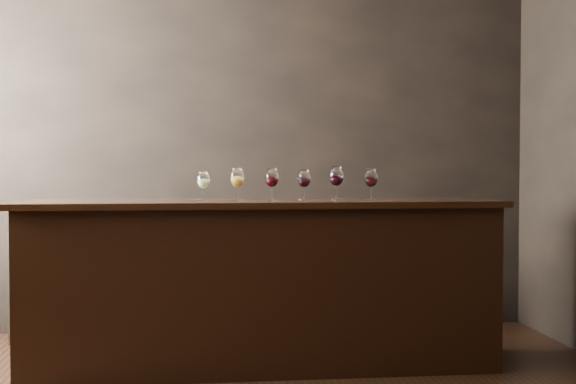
{
  "coord_description": "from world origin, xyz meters",
  "views": [
    {
      "loc": [
        -0.07,
        -3.96,
        1.28
      ],
      "look_at": [
        0.48,
        1.01,
        1.11
      ],
      "focal_mm": 50.0,
      "sensor_mm": 36.0,
      "label": 1
    }
  ],
  "objects": [
    {
      "name": "glass_red_c",
      "position": [
        0.79,
        1.03,
        1.2
      ],
      "size": [
        0.09,
        0.09,
        0.21
      ],
      "color": "white",
      "rests_on": "bar_top"
    },
    {
      "name": "bar_counter",
      "position": [
        0.31,
        1.01,
        0.51
      ],
      "size": [
        2.91,
        0.66,
        1.02
      ],
      "primitive_type": "cube",
      "rotation": [
        0.0,
        0.0,
        0.01
      ],
      "color": "black",
      "rests_on": "ground"
    },
    {
      "name": "glass_white",
      "position": [
        -0.05,
        1.02,
        1.18
      ],
      "size": [
        0.08,
        0.08,
        0.18
      ],
      "color": "white",
      "rests_on": "bar_top"
    },
    {
      "name": "glass_amber",
      "position": [
        0.16,
        1.02,
        1.19
      ],
      "size": [
        0.09,
        0.09,
        0.2
      ],
      "color": "white",
      "rests_on": "bar_top"
    },
    {
      "name": "room_shell",
      "position": [
        -0.23,
        0.11,
        1.81
      ],
      "size": [
        5.02,
        4.52,
        2.81
      ],
      "color": "black",
      "rests_on": "ground"
    },
    {
      "name": "glass_red_b",
      "position": [
        0.58,
        0.99,
        1.19
      ],
      "size": [
        0.08,
        0.08,
        0.19
      ],
      "color": "white",
      "rests_on": "bar_top"
    },
    {
      "name": "back_bar_shelf",
      "position": [
        -0.31,
        2.03,
        0.4
      ],
      "size": [
        2.22,
        0.4,
        0.8
      ],
      "primitive_type": "cube",
      "color": "black",
      "rests_on": "ground"
    },
    {
      "name": "glass_red_d",
      "position": [
        1.01,
        1.02,
        1.19
      ],
      "size": [
        0.08,
        0.08,
        0.2
      ],
      "color": "white",
      "rests_on": "bar_top"
    },
    {
      "name": "glass_red_a",
      "position": [
        0.38,
        0.99,
        1.19
      ],
      "size": [
        0.09,
        0.09,
        0.2
      ],
      "color": "white",
      "rests_on": "bar_top"
    },
    {
      "name": "bar_top",
      "position": [
        0.31,
        1.01,
        1.04
      ],
      "size": [
        3.01,
        0.73,
        0.04
      ],
      "primitive_type": "cube",
      "rotation": [
        0.0,
        0.0,
        0.01
      ],
      "color": "black",
      "rests_on": "bar_counter"
    }
  ]
}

